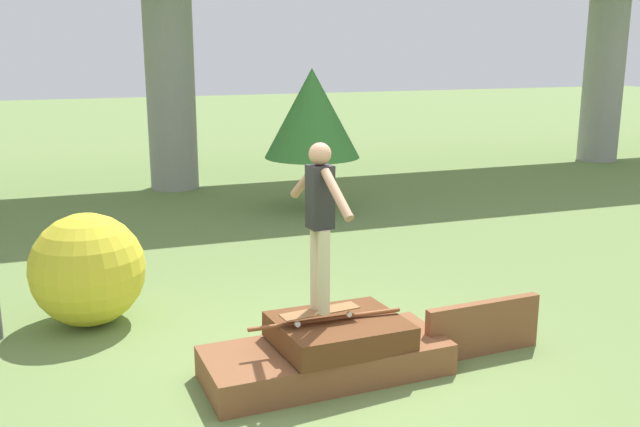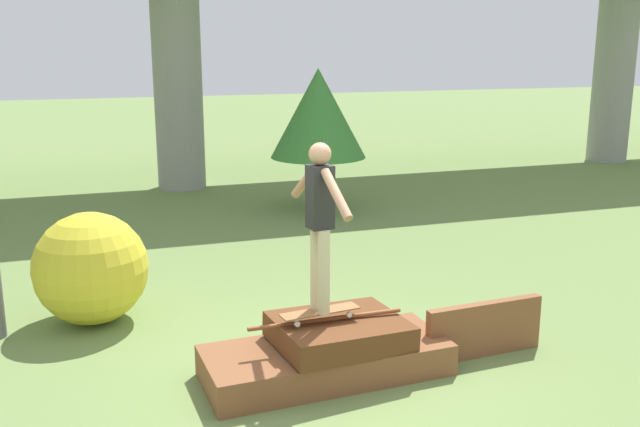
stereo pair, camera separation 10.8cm
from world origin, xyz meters
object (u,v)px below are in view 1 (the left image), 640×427
bush_yellow_flowering (88,270)px  tree_behind_left (312,114)px  skateboard (320,312)px  skater (320,215)px

bush_yellow_flowering → tree_behind_left: bearing=47.0°
skateboard → bush_yellow_flowering: size_ratio=0.61×
skater → bush_yellow_flowering: (-2.12, 2.28, -1.01)m
skateboard → tree_behind_left: size_ratio=0.29×
skater → tree_behind_left: (2.36, 7.07, 0.26)m
skater → skateboard: bearing=-172.9°
skateboard → skater: size_ratio=0.50×
skater → tree_behind_left: size_ratio=0.59×
skateboard → bush_yellow_flowering: bearing=132.9°
skater → tree_behind_left: tree_behind_left is taller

